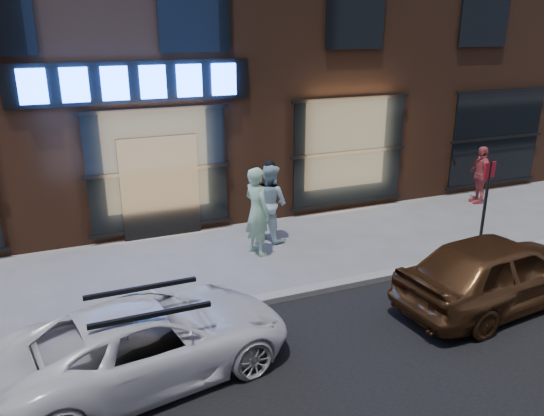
# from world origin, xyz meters

# --- Properties ---
(ground) EXTENTS (90.00, 90.00, 0.00)m
(ground) POSITION_xyz_m (0.00, 0.00, 0.00)
(ground) COLOR slate
(ground) RESTS_ON ground
(curb) EXTENTS (60.00, 0.25, 0.12)m
(curb) POSITION_xyz_m (0.00, 0.00, 0.06)
(curb) COLOR gray
(curb) RESTS_ON ground
(storefront_building) EXTENTS (30.20, 8.28, 10.30)m
(storefront_building) POSITION_xyz_m (-0.00, 7.99, 5.15)
(storefront_building) COLOR #54301E
(storefront_building) RESTS_ON ground
(man_bowtie) EXTENTS (0.66, 0.82, 1.95)m
(man_bowtie) POSITION_xyz_m (1.72, 2.12, 0.98)
(man_bowtie) COLOR #C2FFCE
(man_bowtie) RESTS_ON ground
(man_cap) EXTENTS (0.99, 1.09, 1.82)m
(man_cap) POSITION_xyz_m (2.28, 2.77, 0.91)
(man_cap) COLOR white
(man_cap) RESTS_ON ground
(passerby) EXTENTS (0.61, 1.02, 1.62)m
(passerby) POSITION_xyz_m (8.75, 3.10, 0.81)
(passerby) COLOR #CA5359
(passerby) RESTS_ON ground
(white_suv) EXTENTS (4.36, 2.60, 1.14)m
(white_suv) POSITION_xyz_m (-1.20, -1.33, 0.57)
(white_suv) COLOR white
(white_suv) RESTS_ON ground
(gold_sedan) EXTENTS (4.06, 1.97, 1.33)m
(gold_sedan) POSITION_xyz_m (4.84, -1.62, 0.67)
(gold_sedan) COLOR brown
(gold_sedan) RESTS_ON ground
(sign_post) EXTENTS (0.34, 0.09, 2.11)m
(sign_post) POSITION_xyz_m (6.15, 0.19, 1.28)
(sign_post) COLOR #262628
(sign_post) RESTS_ON ground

